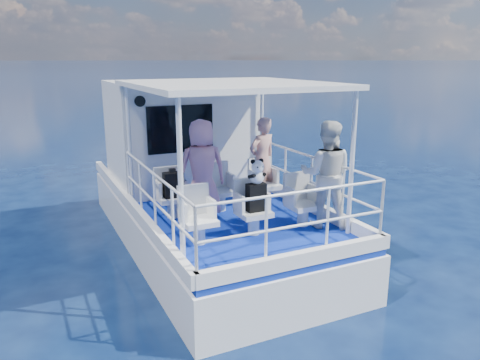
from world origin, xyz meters
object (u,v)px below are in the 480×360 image
at_px(passenger_stbd_aft, 326,174).
at_px(backpack_center, 256,197).
at_px(panda, 257,171).
at_px(passenger_port_fwd, 202,169).

relative_size(passenger_stbd_aft, backpack_center, 3.98).
relative_size(backpack_center, panda, 1.14).
distance_m(passenger_port_fwd, panda, 1.24).
distance_m(passenger_stbd_aft, backpack_center, 1.23).
height_order(passenger_port_fwd, panda, passenger_port_fwd).
distance_m(passenger_port_fwd, passenger_stbd_aft, 2.07).
height_order(passenger_stbd_aft, backpack_center, passenger_stbd_aft).
xyz_separation_m(passenger_port_fwd, panda, (0.45, -1.14, 0.16)).
bearing_deg(backpack_center, passenger_port_fwd, 110.79).
xyz_separation_m(passenger_stbd_aft, panda, (-1.17, 0.13, 0.14)).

